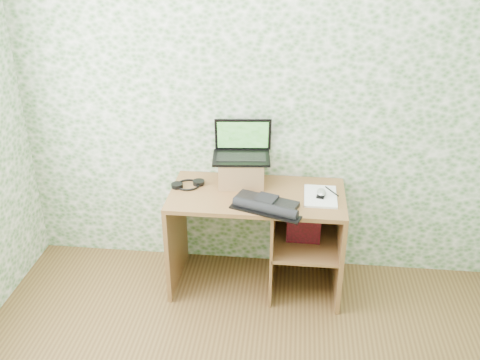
# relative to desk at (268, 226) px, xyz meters

# --- Properties ---
(wall_back) EXTENTS (3.50, 0.00, 3.50)m
(wall_back) POSITION_rel_desk_xyz_m (-0.08, 0.28, 0.82)
(wall_back) COLOR white
(wall_back) RESTS_ON ground
(desk) EXTENTS (1.20, 0.60, 0.75)m
(desk) POSITION_rel_desk_xyz_m (0.00, 0.00, 0.00)
(desk) COLOR brown
(desk) RESTS_ON floor
(riser) EXTENTS (0.34, 0.29, 0.19)m
(riser) POSITION_rel_desk_xyz_m (-0.20, 0.12, 0.36)
(riser) COLOR brown
(riser) RESTS_ON desk
(laptop) EXTENTS (0.42, 0.31, 0.26)m
(laptop) POSITION_rel_desk_xyz_m (-0.20, 0.16, 0.52)
(laptop) COLOR black
(laptop) RESTS_ON riser
(keyboard) EXTENTS (0.48, 0.38, 0.07)m
(keyboard) POSITION_rel_desk_xyz_m (-0.01, -0.22, 0.29)
(keyboard) COLOR black
(keyboard) RESTS_ON desk
(headphones) EXTENTS (0.22, 0.22, 0.03)m
(headphones) POSITION_rel_desk_xyz_m (-0.57, 0.03, 0.28)
(headphones) COLOR black
(headphones) RESTS_ON desk
(notepad) EXTENTS (0.22, 0.31, 0.01)m
(notepad) POSITION_rel_desk_xyz_m (0.35, -0.04, 0.28)
(notepad) COLOR silver
(notepad) RESTS_ON desk
(mouse) EXTENTS (0.08, 0.11, 0.03)m
(mouse) POSITION_rel_desk_xyz_m (0.36, -0.04, 0.30)
(mouse) COLOR silver
(mouse) RESTS_ON notepad
(pen) EXTENTS (0.09, 0.13, 0.01)m
(pen) POSITION_rel_desk_xyz_m (0.43, 0.02, 0.29)
(pen) COLOR black
(pen) RESTS_ON notepad
(red_box) EXTENTS (0.24, 0.08, 0.28)m
(red_box) POSITION_rel_desk_xyz_m (0.25, -0.03, 0.05)
(red_box) COLOR maroon
(red_box) RESTS_ON desk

